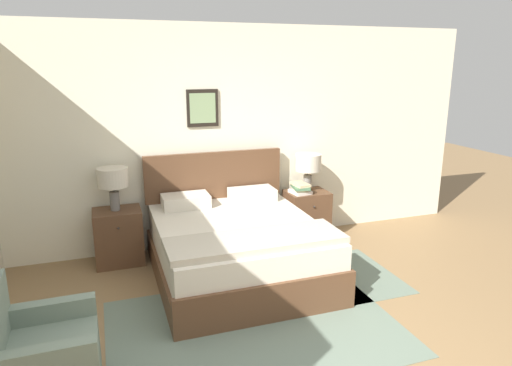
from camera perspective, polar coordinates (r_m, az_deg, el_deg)
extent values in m
cube|color=beige|center=(5.42, -6.40, 5.57)|extent=(6.94, 0.06, 2.60)
cube|color=black|center=(5.33, -6.70, 9.29)|extent=(0.37, 0.02, 0.42)
cube|color=gray|center=(5.31, -6.67, 9.27)|extent=(0.30, 0.00, 0.34)
cube|color=slate|center=(4.03, -0.20, -17.58)|extent=(2.39, 1.67, 0.01)
cube|color=slate|center=(4.97, 11.31, -11.23)|extent=(0.95, 1.14, 0.01)
cube|color=brown|center=(4.80, -2.32, -10.09)|extent=(1.64, 1.91, 0.28)
cube|color=brown|center=(3.94, 1.63, -13.06)|extent=(1.64, 0.06, 0.08)
cube|color=beige|center=(4.69, -2.36, -6.79)|extent=(1.57, 1.83, 0.31)
cube|color=brown|center=(5.41, -5.22, 0.96)|extent=(1.64, 0.06, 0.56)
cube|color=#B2A893|center=(4.10, -0.01, -7.21)|extent=(1.60, 0.53, 0.06)
cube|color=beige|center=(5.17, -8.79, -2.22)|extent=(0.52, 0.32, 0.14)
cube|color=beige|center=(5.35, -0.49, -1.44)|extent=(0.52, 0.32, 0.14)
cube|color=slate|center=(3.61, -24.86, -14.35)|extent=(0.67, 0.11, 0.14)
cube|color=slate|center=(3.12, -25.67, -19.28)|extent=(0.67, 0.11, 0.14)
cube|color=brown|center=(5.28, -16.79, -6.43)|extent=(0.51, 0.40, 0.61)
sphere|color=#332D28|center=(5.02, -16.82, -5.45)|extent=(0.02, 0.02, 0.02)
cube|color=brown|center=(5.79, 6.33, -3.99)|extent=(0.51, 0.40, 0.61)
sphere|color=#332D28|center=(5.55, 7.31, -2.97)|extent=(0.02, 0.02, 0.02)
cylinder|color=slate|center=(5.16, -17.24, -2.15)|extent=(0.10, 0.10, 0.21)
cylinder|color=slate|center=(5.12, -17.36, -0.72)|extent=(0.02, 0.02, 0.06)
cylinder|color=beige|center=(5.09, -17.47, 0.70)|extent=(0.32, 0.32, 0.20)
cylinder|color=slate|center=(5.68, 6.43, -0.04)|extent=(0.10, 0.10, 0.21)
cylinder|color=slate|center=(5.65, 6.47, 1.27)|extent=(0.02, 0.02, 0.06)
cylinder|color=beige|center=(5.62, 6.51, 2.58)|extent=(0.32, 0.32, 0.20)
cube|color=silver|center=(5.61, 5.53, -1.09)|extent=(0.24, 0.26, 0.04)
cube|color=beige|center=(5.60, 5.54, -0.77)|extent=(0.18, 0.24, 0.03)
cube|color=#4C7551|center=(5.59, 5.55, -0.47)|extent=(0.23, 0.30, 0.03)
cube|color=beige|center=(5.59, 5.56, -0.16)|extent=(0.19, 0.28, 0.03)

